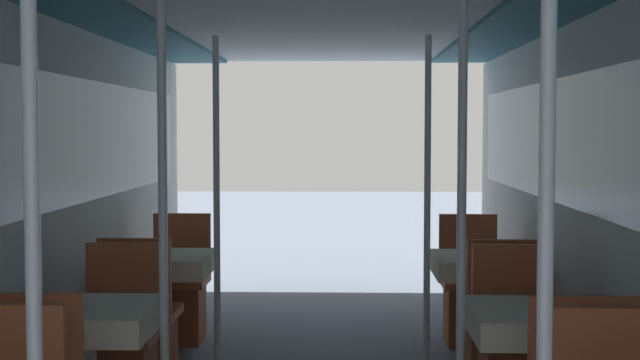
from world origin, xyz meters
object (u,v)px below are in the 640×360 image
(chair_left_far_2, at_px, (178,301))
(dining_table_right_2, at_px, (483,272))
(support_pole_left_0, at_px, (34,302))
(chair_right_near_2, at_px, (498,341))
(support_pole_right_0, at_px, (545,305))
(dining_table_right_1, at_px, (541,331))
(chair_right_far_2, at_px, (471,303))
(support_pole_left_2, at_px, (217,200))
(support_pole_right_1, at_px, (461,231))
(dining_table_left_2, at_px, (161,270))
(support_pole_left_1, at_px, (163,230))
(dining_table_left_1, at_px, (86,328))
(chair_left_near_2, at_px, (142,339))
(support_pole_right_2, at_px, (427,201))

(chair_left_far_2, distance_m, dining_table_right_2, 2.18)
(support_pole_left_0, height_order, chair_right_near_2, support_pole_left_0)
(support_pole_right_0, distance_m, dining_table_right_1, 1.78)
(support_pole_right_0, distance_m, chair_right_far_2, 4.04)
(support_pole_left_2, relative_size, support_pole_right_1, 1.00)
(support_pole_right_0, bearing_deg, support_pole_left_2, 111.90)
(chair_left_far_2, xyz_separation_m, chair_right_far_2, (2.08, 0.00, 0.00))
(support_pole_right_1, bearing_deg, support_pole_right_0, -90.00)
(support_pole_left_0, distance_m, chair_right_far_2, 4.37)
(support_pole_left_2, distance_m, dining_table_right_1, 2.45)
(support_pole_right_0, bearing_deg, chair_right_far_2, 84.73)
(dining_table_left_2, height_order, support_pole_left_2, support_pole_left_2)
(support_pole_left_1, distance_m, chair_right_far_2, 2.94)
(dining_table_left_1, bearing_deg, dining_table_right_2, 38.99)
(chair_left_far_2, relative_size, support_pole_left_2, 0.43)
(dining_table_left_2, xyz_separation_m, chair_right_near_2, (2.08, -0.57, -0.31))
(chair_right_far_2, bearing_deg, support_pole_left_1, 52.72)
(chair_left_near_2, relative_size, chair_right_far_2, 1.00)
(dining_table_left_1, bearing_deg, chair_right_far_2, 47.32)
(chair_right_far_2, bearing_deg, dining_table_right_1, 90.00)
(support_pole_left_1, xyz_separation_m, dining_table_right_2, (1.72, 1.69, -0.46))
(support_pole_left_0, xyz_separation_m, support_pole_right_2, (1.36, 3.37, 0.00))
(support_pole_left_2, relative_size, support_pole_right_2, 1.00)
(support_pole_right_1, xyz_separation_m, dining_table_right_2, (0.36, 1.69, -0.46))
(support_pole_left_1, height_order, support_pole_left_2, same)
(support_pole_left_1, bearing_deg, support_pole_left_2, 90.00)
(support_pole_left_0, height_order, dining_table_right_2, support_pole_left_0)
(dining_table_left_2, height_order, chair_left_near_2, chair_left_near_2)
(support_pole_left_0, xyz_separation_m, chair_left_near_2, (-0.36, 2.80, -0.77))
(dining_table_left_1, distance_m, chair_left_far_2, 2.28)
(support_pole_left_2, xyz_separation_m, chair_right_near_2, (1.72, -0.57, -0.77))
(dining_table_left_1, height_order, chair_left_far_2, chair_left_far_2)
(support_pole_left_1, bearing_deg, chair_right_far_2, 52.72)
(support_pole_right_1, bearing_deg, dining_table_left_2, 135.56)
(dining_table_left_1, relative_size, chair_left_far_2, 0.78)
(dining_table_left_1, height_order, chair_right_near_2, chair_right_near_2)
(support_pole_left_0, height_order, dining_table_left_1, support_pole_left_0)
(chair_left_far_2, bearing_deg, support_pole_left_2, 122.41)
(dining_table_left_1, xyz_separation_m, chair_right_far_2, (2.08, 2.26, -0.31))
(dining_table_left_2, relative_size, chair_left_near_2, 0.78)
(dining_table_right_2, relative_size, support_pole_right_2, 0.33)
(dining_table_right_2, bearing_deg, chair_left_near_2, -164.62)
(dining_table_right_2, distance_m, chair_right_near_2, 0.65)
(dining_table_right_2, xyz_separation_m, chair_right_far_2, (0.00, 0.57, -0.31))
(support_pole_left_2, height_order, chair_right_far_2, support_pole_left_2)
(support_pole_right_0, relative_size, dining_table_right_2, 2.99)
(chair_left_far_2, relative_size, support_pole_right_1, 0.43)
(support_pole_left_1, height_order, support_pole_right_0, same)
(support_pole_left_0, bearing_deg, support_pole_right_0, 0.00)
(support_pole_left_1, distance_m, chair_right_near_2, 2.19)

